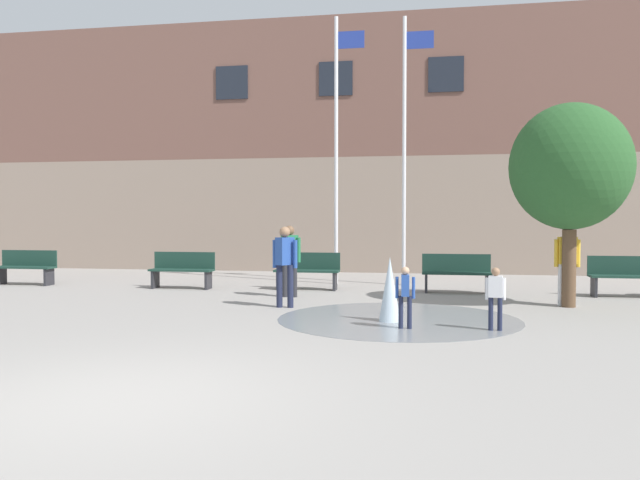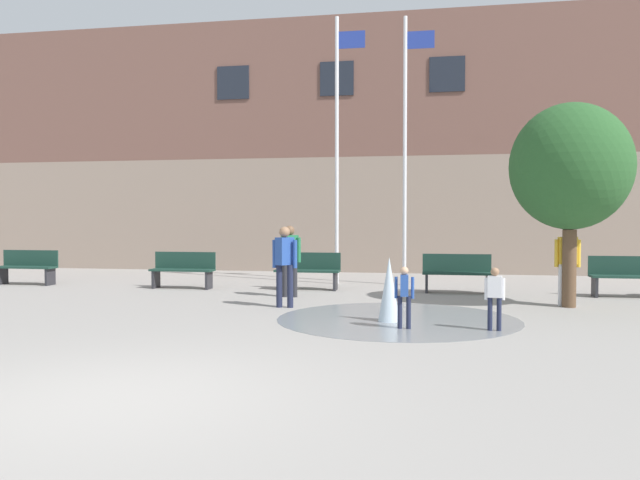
# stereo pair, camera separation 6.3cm
# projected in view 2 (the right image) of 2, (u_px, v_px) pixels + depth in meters

# --- Properties ---
(ground_plane) EXTENTS (100.00, 100.00, 0.00)m
(ground_plane) POSITION_uv_depth(u_px,v_px,m) (112.00, 399.00, 6.02)
(ground_plane) COLOR gray
(library_building) EXTENTS (36.00, 6.05, 8.36)m
(library_building) POSITION_uv_depth(u_px,v_px,m) (349.00, 154.00, 23.20)
(library_building) COLOR gray
(library_building) RESTS_ON ground
(splash_fountain) EXTENTS (4.21, 4.21, 1.10)m
(splash_fountain) POSITION_uv_depth(u_px,v_px,m) (393.00, 304.00, 10.68)
(splash_fountain) COLOR gray
(splash_fountain) RESTS_ON ground
(park_bench_far_left) EXTENTS (1.60, 0.44, 0.91)m
(park_bench_far_left) POSITION_uv_depth(u_px,v_px,m) (28.00, 267.00, 16.53)
(park_bench_far_left) COLOR #28282D
(park_bench_far_left) RESTS_ON ground
(park_bench_left_of_flagpoles) EXTENTS (1.60, 0.44, 0.91)m
(park_bench_left_of_flagpoles) POSITION_uv_depth(u_px,v_px,m) (183.00, 269.00, 15.62)
(park_bench_left_of_flagpoles) COLOR #28282D
(park_bench_left_of_flagpoles) RESTS_ON ground
(park_bench_center) EXTENTS (1.60, 0.44, 0.91)m
(park_bench_center) POSITION_uv_depth(u_px,v_px,m) (308.00, 270.00, 15.36)
(park_bench_center) COLOR #28282D
(park_bench_center) RESTS_ON ground
(park_bench_under_right_flagpole) EXTENTS (1.60, 0.44, 0.91)m
(park_bench_under_right_flagpole) POSITION_uv_depth(u_px,v_px,m) (457.00, 272.00, 14.68)
(park_bench_under_right_flagpole) COLOR #28282D
(park_bench_under_right_flagpole) RESTS_ON ground
(park_bench_near_trashcan) EXTENTS (1.60, 0.44, 0.91)m
(park_bench_near_trashcan) POSITION_uv_depth(u_px,v_px,m) (628.00, 276.00, 13.83)
(park_bench_near_trashcan) COLOR #28282D
(park_bench_near_trashcan) RESTS_ON ground
(adult_in_red) EXTENTS (0.50, 0.39, 1.59)m
(adult_in_red) POSITION_uv_depth(u_px,v_px,m) (285.00, 260.00, 12.21)
(adult_in_red) COLOR #1E233D
(adult_in_red) RESTS_ON ground
(child_with_pink_shirt) EXTENTS (0.31, 0.22, 0.99)m
(child_with_pink_shirt) POSITION_uv_depth(u_px,v_px,m) (404.00, 292.00, 9.84)
(child_with_pink_shirt) COLOR #1E233D
(child_with_pink_shirt) RESTS_ON ground
(child_in_fountain) EXTENTS (0.31, 0.16, 0.99)m
(child_in_fountain) POSITION_uv_depth(u_px,v_px,m) (495.00, 294.00, 9.66)
(child_in_fountain) COLOR #1E233D
(child_in_fountain) RESTS_ON ground
(adult_watching) EXTENTS (0.50, 0.24, 1.59)m
(adult_watching) POSITION_uv_depth(u_px,v_px,m) (567.00, 259.00, 12.44)
(adult_watching) COLOR silver
(adult_watching) RESTS_ON ground
(teen_by_trashcan) EXTENTS (0.50, 0.38, 1.59)m
(teen_by_trashcan) POSITION_uv_depth(u_px,v_px,m) (290.00, 255.00, 13.86)
(teen_by_trashcan) COLOR #28282D
(teen_by_trashcan) RESTS_ON ground
(flagpole_left) EXTENTS (0.80, 0.10, 7.11)m
(flagpole_left) POSITION_uv_depth(u_px,v_px,m) (338.00, 142.00, 16.63)
(flagpole_left) COLOR silver
(flagpole_left) RESTS_ON ground
(flagpole_right) EXTENTS (0.80, 0.10, 7.02)m
(flagpole_right) POSITION_uv_depth(u_px,v_px,m) (406.00, 142.00, 16.31)
(flagpole_right) COLOR silver
(flagpole_right) RESTS_ON ground
(street_tree_near_building) EXTENTS (2.33, 2.33, 4.01)m
(street_tree_near_building) POSITION_uv_depth(u_px,v_px,m) (571.00, 167.00, 12.20)
(street_tree_near_building) COLOR brown
(street_tree_near_building) RESTS_ON ground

